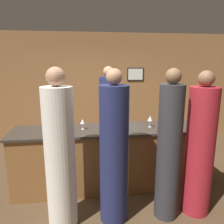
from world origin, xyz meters
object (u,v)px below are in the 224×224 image
(bartender, at_px, (109,120))
(wine_bottle_0, at_px, (162,116))
(guest_0, at_px, (169,151))
(guest_2, at_px, (200,150))
(guest_3, at_px, (114,154))
(guest_1, at_px, (60,156))

(bartender, relative_size, wine_bottle_0, 7.06)
(guest_0, distance_m, guest_2, 0.45)
(guest_0, relative_size, guest_3, 1.00)
(guest_0, height_order, guest_1, guest_1)
(guest_1, distance_m, guest_2, 1.83)
(guest_2, bearing_deg, wine_bottle_0, 96.51)
(guest_0, distance_m, guest_3, 0.71)
(guest_2, relative_size, guest_3, 0.99)
(wine_bottle_0, bearing_deg, guest_2, -83.49)
(bartender, relative_size, guest_2, 1.01)
(guest_0, bearing_deg, guest_3, 177.65)
(guest_0, xyz_separation_m, guest_1, (-1.38, 0.03, -0.00))
(guest_0, relative_size, guest_1, 0.99)
(bartender, relative_size, guest_1, 0.99)
(wine_bottle_0, bearing_deg, bartender, 149.11)
(bartender, xyz_separation_m, guest_2, (1.03, -1.64, -0.02))
(guest_0, distance_m, wine_bottle_0, 1.20)
(guest_3, distance_m, wine_bottle_0, 1.53)
(guest_1, bearing_deg, guest_0, -1.45)
(guest_2, height_order, guest_3, guest_3)
(guest_0, height_order, guest_2, guest_0)
(guest_1, relative_size, wine_bottle_0, 7.15)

